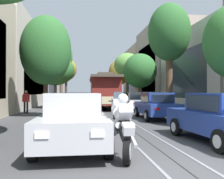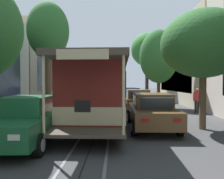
# 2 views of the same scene
# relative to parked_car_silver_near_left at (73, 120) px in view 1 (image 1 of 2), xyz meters

# --- Properties ---
(ground_plane) EXTENTS (160.00, 160.00, 0.00)m
(ground_plane) POSITION_rel_parked_car_silver_near_left_xyz_m (2.38, 16.85, -0.80)
(ground_plane) COLOR #424244
(trolley_track_rails) EXTENTS (1.14, 56.99, 0.01)m
(trolley_track_rails) POSITION_rel_parked_car_silver_near_left_xyz_m (2.38, 19.75, -0.79)
(trolley_track_rails) COLOR gray
(trolley_track_rails) RESTS_ON ground
(building_facade_left) EXTENTS (5.67, 48.69, 8.88)m
(building_facade_left) POSITION_rel_parked_car_silver_near_left_xyz_m (-7.32, 20.31, 3.48)
(building_facade_left) COLOR #BCAD93
(building_facade_left) RESTS_ON ground
(building_facade_right) EXTENTS (5.86, 48.69, 10.80)m
(building_facade_right) POSITION_rel_parked_car_silver_near_left_xyz_m (11.96, 20.15, 3.81)
(building_facade_right) COLOR tan
(building_facade_right) RESTS_ON ground
(parked_car_silver_near_left) EXTENTS (2.01, 4.36, 1.58)m
(parked_car_silver_near_left) POSITION_rel_parked_car_silver_near_left_xyz_m (0.00, 0.00, 0.00)
(parked_car_silver_near_left) COLOR #B7B7BC
(parked_car_silver_near_left) RESTS_ON ground
(parked_car_navy_second_left) EXTENTS (2.14, 4.42, 1.58)m
(parked_car_navy_second_left) POSITION_rel_parked_car_silver_near_left_xyz_m (0.04, 5.57, 0.00)
(parked_car_navy_second_left) COLOR #19234C
(parked_car_navy_second_left) RESTS_ON ground
(parked_car_brown_mid_left) EXTENTS (2.14, 4.42, 1.58)m
(parked_car_brown_mid_left) POSITION_rel_parked_car_silver_near_left_xyz_m (0.05, 10.94, 0.00)
(parked_car_brown_mid_left) COLOR brown
(parked_car_brown_mid_left) RESTS_ON ground
(parked_car_brown_fourth_left) EXTENTS (2.03, 4.37, 1.58)m
(parked_car_brown_fourth_left) POSITION_rel_parked_car_silver_near_left_xyz_m (-0.00, 16.86, 0.00)
(parked_car_brown_fourth_left) COLOR brown
(parked_car_brown_fourth_left) RESTS_ON ground
(parked_car_blue_near_right) EXTENTS (2.14, 4.42, 1.58)m
(parked_car_blue_near_right) POSITION_rel_parked_car_silver_near_left_xyz_m (4.67, 0.07, 0.00)
(parked_car_blue_near_right) COLOR #233D93
(parked_car_blue_near_right) RESTS_ON ground
(parked_car_blue_second_right) EXTENTS (2.08, 4.39, 1.58)m
(parked_car_blue_second_right) POSITION_rel_parked_car_silver_near_left_xyz_m (4.71, 6.85, 0.00)
(parked_car_blue_second_right) COLOR #233D93
(parked_car_blue_second_right) RESTS_ON ground
(parked_car_white_mid_right) EXTENTS (2.11, 4.41, 1.58)m
(parked_car_white_mid_right) POSITION_rel_parked_car_silver_near_left_xyz_m (4.69, 12.87, 0.00)
(parked_car_white_mid_right) COLOR silver
(parked_car_white_mid_right) RESTS_ON ground
(parked_car_green_fourth_right) EXTENTS (2.10, 4.41, 1.58)m
(parked_car_green_fourth_right) POSITION_rel_parked_car_silver_near_left_xyz_m (4.63, 19.17, 0.00)
(parked_car_green_fourth_right) COLOR #1E6038
(parked_car_green_fourth_right) RESTS_ON ground
(parked_car_green_fifth_right) EXTENTS (2.08, 4.39, 1.58)m
(parked_car_green_fifth_right) POSITION_rel_parked_car_silver_near_left_xyz_m (4.75, 26.11, 0.00)
(parked_car_green_fifth_right) COLOR #1E6038
(parked_car_green_fifth_right) RESTS_ON ground
(street_tree_kerb_left_second) EXTENTS (3.22, 2.58, 6.51)m
(street_tree_kerb_left_second) POSITION_rel_parked_car_silver_near_left_xyz_m (-2.00, 8.59, 3.47)
(street_tree_kerb_left_second) COLOR #4C3826
(street_tree_kerb_left_second) RESTS_ON ground
(street_tree_kerb_left_mid) EXTENTS (3.72, 3.49, 5.25)m
(street_tree_kerb_left_mid) POSITION_rel_parked_car_silver_near_left_xyz_m (-2.25, 16.89, 2.94)
(street_tree_kerb_left_mid) COLOR brown
(street_tree_kerb_left_mid) RESTS_ON ground
(street_tree_kerb_left_fourth) EXTENTS (2.91, 2.60, 8.30)m
(street_tree_kerb_left_fourth) POSITION_rel_parked_car_silver_near_left_xyz_m (-2.30, 24.81, 5.33)
(street_tree_kerb_left_fourth) COLOR brown
(street_tree_kerb_left_fourth) RESTS_ON ground
(street_tree_kerb_left_far) EXTENTS (3.51, 3.43, 7.26)m
(street_tree_kerb_left_far) POSITION_rel_parked_car_silver_near_left_xyz_m (-2.22, 33.84, 4.55)
(street_tree_kerb_left_far) COLOR #4C3826
(street_tree_kerb_left_far) RESTS_ON ground
(street_tree_kerb_right_second) EXTENTS (3.15, 3.22, 8.24)m
(street_tree_kerb_right_second) POSITION_rel_parked_car_silver_near_left_xyz_m (6.76, 10.12, 5.19)
(street_tree_kerb_right_second) COLOR brown
(street_tree_kerb_right_second) RESTS_ON ground
(street_tree_kerb_right_mid) EXTENTS (3.71, 3.72, 5.89)m
(street_tree_kerb_right_mid) POSITION_rel_parked_car_silver_near_left_xyz_m (6.76, 19.02, 3.14)
(street_tree_kerb_right_mid) COLOR brown
(street_tree_kerb_right_mid) RESTS_ON ground
(street_tree_kerb_right_fourth) EXTENTS (3.81, 3.79, 7.25)m
(street_tree_kerb_right_fourth) POSITION_rel_parked_car_silver_near_left_xyz_m (6.87, 27.06, 4.63)
(street_tree_kerb_right_fourth) COLOR brown
(street_tree_kerb_right_fourth) RESTS_ON ground
(street_tree_kerb_right_far) EXTENTS (3.56, 3.13, 7.20)m
(street_tree_kerb_right_far) POSITION_rel_parked_car_silver_near_left_xyz_m (6.77, 34.12, 4.13)
(street_tree_kerb_right_far) COLOR brown
(street_tree_kerb_right_far) RESTS_ON ground
(cable_car_trolley) EXTENTS (2.79, 9.17, 3.28)m
(cable_car_trolley) POSITION_rel_parked_car_silver_near_left_xyz_m (2.38, 15.71, 0.86)
(cable_car_trolley) COLOR maroon
(cable_car_trolley) RESTS_ON ground
(motorcycle_with_rider) EXTENTS (0.54, 1.92, 1.62)m
(motorcycle_with_rider) POSITION_rel_parked_car_silver_near_left_xyz_m (1.22, -1.37, 0.05)
(motorcycle_with_rider) COLOR black
(motorcycle_with_rider) RESTS_ON ground
(pedestrian_on_left_pavement) EXTENTS (0.55, 0.39, 1.71)m
(pedestrian_on_left_pavement) POSITION_rel_parked_car_silver_near_left_xyz_m (-3.93, 11.93, 0.17)
(pedestrian_on_left_pavement) COLOR black
(pedestrian_on_left_pavement) RESTS_ON ground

